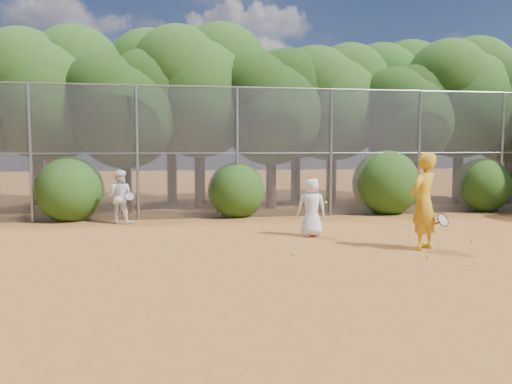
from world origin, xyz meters
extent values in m
plane|color=#945421|center=(0.00, 0.00, 0.00)|extent=(80.00, 80.00, 0.00)
cylinder|color=gray|center=(-7.00, 6.00, 2.00)|extent=(0.09, 0.09, 4.00)
cylinder|color=gray|center=(-4.00, 6.00, 2.00)|extent=(0.09, 0.09, 4.00)
cylinder|color=gray|center=(-1.00, 6.00, 2.00)|extent=(0.09, 0.09, 4.00)
cylinder|color=gray|center=(2.00, 6.00, 2.00)|extent=(0.09, 0.09, 4.00)
cylinder|color=gray|center=(5.00, 6.00, 2.00)|extent=(0.09, 0.09, 4.00)
cylinder|color=gray|center=(8.00, 6.00, 2.00)|extent=(0.09, 0.09, 4.00)
cylinder|color=gray|center=(0.00, 6.00, 4.00)|extent=(20.00, 0.05, 0.05)
cylinder|color=gray|center=(0.00, 6.00, 2.00)|extent=(20.00, 0.04, 0.04)
cube|color=slate|center=(0.00, 6.00, 2.00)|extent=(20.00, 0.02, 4.00)
cylinder|color=black|center=(-7.00, 8.50, 1.26)|extent=(0.38, 0.38, 2.52)
sphere|color=#1F4411|center=(-7.00, 8.50, 3.73)|extent=(4.03, 4.03, 4.03)
sphere|color=#1F4411|center=(-6.19, 8.90, 4.74)|extent=(3.23, 3.23, 3.23)
sphere|color=#1F4411|center=(-7.71, 8.20, 4.54)|extent=(3.02, 3.02, 3.02)
cylinder|color=black|center=(-4.50, 7.80, 1.08)|extent=(0.36, 0.36, 2.17)
sphere|color=black|center=(-4.50, 7.80, 3.21)|extent=(3.47, 3.47, 3.47)
sphere|color=black|center=(-3.81, 8.15, 4.08)|extent=(2.78, 2.78, 2.78)
sphere|color=black|center=(-5.11, 7.54, 3.91)|extent=(2.60, 2.60, 2.60)
cylinder|color=black|center=(-2.00, 8.80, 1.33)|extent=(0.39, 0.39, 2.66)
sphere|color=#1F4411|center=(-2.00, 8.80, 3.94)|extent=(4.26, 4.26, 4.26)
sphere|color=#1F4411|center=(-1.15, 9.23, 5.00)|extent=(3.40, 3.40, 3.40)
sphere|color=#1F4411|center=(-2.74, 8.48, 4.79)|extent=(3.19, 3.19, 3.19)
cylinder|color=black|center=(0.50, 8.20, 1.14)|extent=(0.37, 0.37, 2.27)
sphere|color=black|center=(0.50, 8.20, 3.37)|extent=(3.64, 3.64, 3.64)
sphere|color=black|center=(1.23, 8.56, 4.28)|extent=(2.91, 2.91, 2.91)
sphere|color=black|center=(-0.14, 7.93, 4.10)|extent=(2.73, 2.73, 2.73)
cylinder|color=black|center=(3.00, 9.00, 1.22)|extent=(0.38, 0.38, 2.45)
sphere|color=#1F4411|center=(3.00, 9.00, 3.63)|extent=(3.92, 3.92, 3.92)
sphere|color=#1F4411|center=(3.78, 9.39, 4.61)|extent=(3.14, 3.14, 3.14)
sphere|color=#1F4411|center=(2.31, 8.71, 4.41)|extent=(2.94, 2.94, 2.94)
cylinder|color=black|center=(5.50, 8.00, 1.05)|extent=(0.36, 0.36, 2.10)
sphere|color=black|center=(5.50, 8.00, 3.11)|extent=(3.36, 3.36, 3.36)
sphere|color=black|center=(6.17, 8.34, 3.95)|extent=(2.69, 2.69, 2.69)
sphere|color=black|center=(4.91, 7.75, 3.78)|extent=(2.52, 2.52, 2.52)
cylinder|color=black|center=(8.00, 8.60, 1.29)|extent=(0.39, 0.39, 2.59)
sphere|color=#1F4411|center=(8.00, 8.60, 3.83)|extent=(4.14, 4.14, 4.14)
sphere|color=#1F4411|center=(8.83, 9.01, 4.87)|extent=(3.32, 3.32, 3.32)
sphere|color=#1F4411|center=(7.27, 8.29, 4.66)|extent=(3.11, 3.11, 3.11)
cylinder|color=black|center=(10.00, 8.30, 1.15)|extent=(0.37, 0.37, 2.31)
sphere|color=black|center=(10.00, 8.30, 3.42)|extent=(3.70, 3.70, 3.70)
sphere|color=black|center=(9.35, 8.02, 4.16)|extent=(2.77, 2.77, 2.77)
cylinder|color=black|center=(-8.00, 10.80, 1.31)|extent=(0.39, 0.39, 2.62)
sphere|color=#1F4411|center=(-8.00, 10.80, 3.88)|extent=(4.20, 4.20, 4.20)
sphere|color=#1F4411|center=(-7.16, 11.22, 4.94)|extent=(3.36, 3.36, 3.36)
sphere|color=#1F4411|center=(-8.73, 10.49, 4.72)|extent=(3.15, 3.15, 3.15)
cylinder|color=black|center=(-3.00, 11.00, 1.40)|extent=(0.40, 0.40, 2.80)
sphere|color=#1F4411|center=(-3.00, 11.00, 4.14)|extent=(4.48, 4.48, 4.48)
sphere|color=#1F4411|center=(-2.10, 11.45, 5.26)|extent=(3.58, 3.58, 3.58)
sphere|color=#1F4411|center=(-3.78, 10.66, 5.04)|extent=(3.36, 3.36, 3.36)
cylinder|color=black|center=(2.00, 10.60, 1.26)|extent=(0.38, 0.38, 2.52)
sphere|color=#1F4411|center=(2.00, 10.60, 3.73)|extent=(4.03, 4.03, 4.03)
sphere|color=#1F4411|center=(2.81, 11.00, 4.74)|extent=(3.23, 3.23, 3.23)
sphere|color=#1F4411|center=(1.29, 10.30, 4.54)|extent=(3.02, 3.02, 3.02)
cylinder|color=black|center=(6.50, 11.20, 1.36)|extent=(0.40, 0.40, 2.73)
sphere|color=#1F4411|center=(6.50, 11.20, 4.04)|extent=(4.37, 4.37, 4.37)
sphere|color=#1F4411|center=(7.37, 11.64, 5.13)|extent=(3.49, 3.49, 3.49)
sphere|color=#1F4411|center=(5.74, 10.87, 4.91)|extent=(3.28, 3.28, 3.28)
sphere|color=#1F4411|center=(-6.00, 6.30, 1.00)|extent=(2.00, 2.00, 2.00)
sphere|color=#1F4411|center=(-1.00, 6.30, 0.90)|extent=(1.80, 1.80, 1.80)
sphere|color=#1F4411|center=(4.00, 6.30, 1.10)|extent=(2.20, 2.20, 2.20)
sphere|color=#1F4411|center=(7.50, 6.30, 0.95)|extent=(1.90, 1.90, 1.90)
imported|color=gold|center=(2.24, 0.48, 1.03)|extent=(0.90, 0.82, 2.06)
torus|color=black|center=(2.59, 0.28, 0.65)|extent=(0.34, 0.27, 0.28)
cylinder|color=black|center=(2.52, 0.46, 0.54)|extent=(0.12, 0.25, 0.17)
imported|color=white|center=(0.36, 2.42, 0.72)|extent=(0.73, 0.49, 1.45)
ellipsoid|color=red|center=(0.36, 2.42, 1.41)|extent=(0.22, 0.22, 0.13)
sphere|color=#C0D025|center=(0.66, 2.22, 0.85)|extent=(0.07, 0.07, 0.07)
imported|color=white|center=(-4.47, 5.40, 0.77)|extent=(0.86, 0.74, 1.54)
torus|color=black|center=(-4.17, 5.10, 0.80)|extent=(0.33, 0.25, 0.26)
cylinder|color=black|center=(-4.20, 5.27, 0.67)|extent=(0.07, 0.25, 0.19)
sphere|color=#C0D025|center=(3.76, 1.04, 0.03)|extent=(0.07, 0.07, 0.07)
sphere|color=#C0D025|center=(2.73, 1.99, 0.03)|extent=(0.07, 0.07, 0.07)
sphere|color=#C0D025|center=(1.94, -0.29, 0.03)|extent=(0.07, 0.07, 0.07)
sphere|color=#C0D025|center=(2.53, 0.93, 0.03)|extent=(0.07, 0.07, 0.07)
sphere|color=#C0D025|center=(-0.59, 0.36, 0.03)|extent=(0.07, 0.07, 0.07)
sphere|color=#C0D025|center=(3.29, 3.63, 0.03)|extent=(0.07, 0.07, 0.07)
camera|label=1|loc=(-2.97, -9.25, 2.14)|focal=35.00mm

